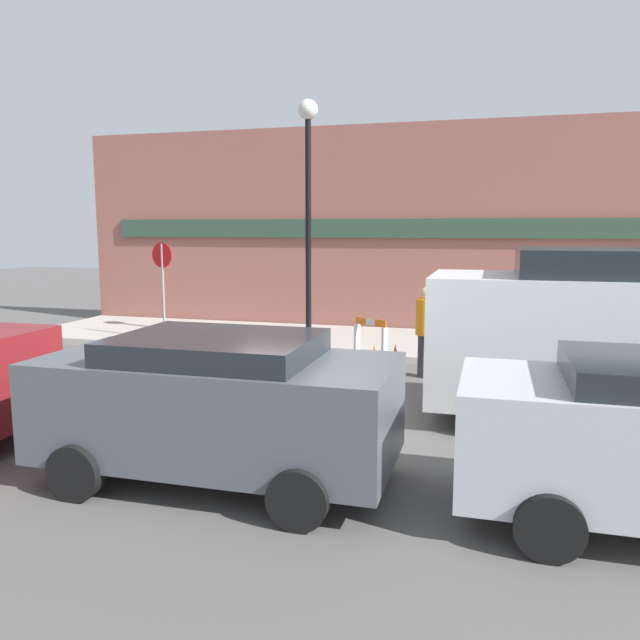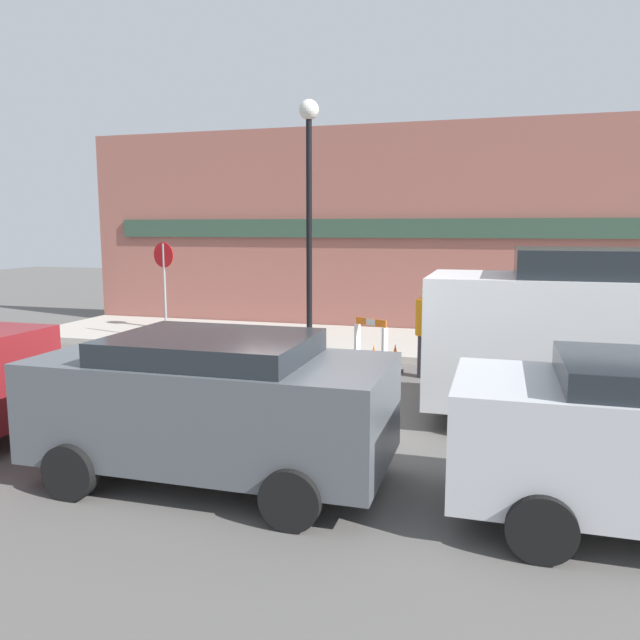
# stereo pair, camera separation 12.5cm
# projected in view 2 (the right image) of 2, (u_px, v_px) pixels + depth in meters

# --- Properties ---
(ground_plane) EXTENTS (60.00, 60.00, 0.00)m
(ground_plane) POSITION_uv_depth(u_px,v_px,m) (298.00, 425.00, 8.95)
(ground_plane) COLOR #565451
(sidewalk_slab) EXTENTS (18.00, 3.75, 0.15)m
(sidewalk_slab) POSITION_uv_depth(u_px,v_px,m) (380.00, 343.00, 14.99)
(sidewalk_slab) COLOR #ADA89E
(sidewalk_slab) RESTS_ON ground_plane
(storefront_facade) EXTENTS (18.00, 0.22, 5.50)m
(storefront_facade) POSITION_uv_depth(u_px,v_px,m) (395.00, 230.00, 16.45)
(storefront_facade) COLOR #93564C
(storefront_facade) RESTS_ON ground_plane
(streetlamp_post) EXTENTS (0.44, 0.44, 5.42)m
(streetlamp_post) POSITION_uv_depth(u_px,v_px,m) (309.00, 191.00, 13.77)
(streetlamp_post) COLOR black
(streetlamp_post) RESTS_ON sidewalk_slab
(stop_sign) EXTENTS (0.59, 0.15, 2.32)m
(stop_sign) POSITION_uv_depth(u_px,v_px,m) (164.00, 275.00, 14.89)
(stop_sign) COLOR gray
(stop_sign) RESTS_ON sidewalk_slab
(barricade_0) EXTENTS (0.77, 0.52, 0.96)m
(barricade_0) POSITION_uv_depth(u_px,v_px,m) (371.00, 340.00, 12.93)
(barricade_0) COLOR white
(barricade_0) RESTS_ON ground_plane
(barricade_1) EXTENTS (0.79, 0.56, 0.98)m
(barricade_1) POSITION_uv_depth(u_px,v_px,m) (250.00, 360.00, 10.86)
(barricade_1) COLOR white
(barricade_1) RESTS_ON ground_plane
(traffic_cone_0) EXTENTS (0.30, 0.30, 0.48)m
(traffic_cone_0) POSITION_uv_depth(u_px,v_px,m) (348.00, 382.00, 10.54)
(traffic_cone_0) COLOR black
(traffic_cone_0) RESTS_ON ground_plane
(traffic_cone_1) EXTENTS (0.30, 0.30, 0.69)m
(traffic_cone_1) POSITION_uv_depth(u_px,v_px,m) (374.00, 363.00, 11.53)
(traffic_cone_1) COLOR black
(traffic_cone_1) RESTS_ON ground_plane
(traffic_cone_2) EXTENTS (0.30, 0.30, 0.57)m
(traffic_cone_2) POSITION_uv_depth(u_px,v_px,m) (395.00, 359.00, 12.18)
(traffic_cone_2) COLOR black
(traffic_cone_2) RESTS_ON ground_plane
(traffic_cone_3) EXTENTS (0.30, 0.30, 0.56)m
(traffic_cone_3) POSITION_uv_depth(u_px,v_px,m) (315.00, 348.00, 13.36)
(traffic_cone_3) COLOR black
(traffic_cone_3) RESTS_ON ground_plane
(traffic_cone_4) EXTENTS (0.30, 0.30, 0.49)m
(traffic_cone_4) POSITION_uv_depth(u_px,v_px,m) (377.00, 380.00, 10.67)
(traffic_cone_4) COLOR black
(traffic_cone_4) RESTS_ON ground_plane
(person_worker) EXTENTS (0.44, 0.44, 1.71)m
(person_worker) POSITION_uv_depth(u_px,v_px,m) (425.00, 329.00, 11.72)
(person_worker) COLOR #33333D
(person_worker) RESTS_ON ground_plane
(parked_car_1) EXTENTS (3.91, 1.98, 1.65)m
(parked_car_1) POSITION_uv_depth(u_px,v_px,m) (213.00, 399.00, 6.91)
(parked_car_1) COLOR #4C5156
(parked_car_1) RESTS_ON ground_plane
(work_van) EXTENTS (5.29, 2.19, 2.52)m
(work_van) POSITION_uv_depth(u_px,v_px,m) (622.00, 333.00, 8.63)
(work_van) COLOR white
(work_van) RESTS_ON ground_plane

